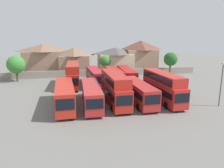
{
  "coord_description": "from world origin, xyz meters",
  "views": [
    {
      "loc": [
        -6.49,
        -31.08,
        10.51
      ],
      "look_at": [
        0.0,
        3.0,
        2.57
      ],
      "focal_mm": 33.59,
      "sensor_mm": 36.0,
      "label": 1
    }
  ],
  "objects_px": {
    "bus_6": "(73,73)",
    "tree_left_of_lot": "(171,59)",
    "bus_3": "(115,87)",
    "lamp_post_lot_edge": "(221,82)",
    "bus_5": "(163,85)",
    "bus_9": "(126,75)",
    "house_terrace_left": "(44,59)",
    "tree_right_of_lot": "(16,65)",
    "house_terrace_right": "(115,60)",
    "bus_8": "(114,76)",
    "tree_behind_wall": "(105,61)",
    "house_terrace_centre": "(74,60)",
    "bus_4": "(138,91)",
    "bus_7": "(95,76)",
    "bus_1": "(65,94)",
    "house_terrace_far_right": "(141,56)",
    "bus_2": "(91,94)"
  },
  "relations": [
    {
      "from": "bus_6",
      "to": "house_terrace_centre",
      "type": "xyz_separation_m",
      "value": [
        0.47,
        16.16,
        0.98
      ]
    },
    {
      "from": "bus_7",
      "to": "tree_right_of_lot",
      "type": "distance_m",
      "value": 19.17
    },
    {
      "from": "bus_9",
      "to": "house_terrace_centre",
      "type": "bearing_deg",
      "value": -141.52
    },
    {
      "from": "house_terrace_left",
      "to": "house_terrace_right",
      "type": "height_order",
      "value": "house_terrace_left"
    },
    {
      "from": "bus_7",
      "to": "bus_3",
      "type": "bearing_deg",
      "value": 2.83
    },
    {
      "from": "house_terrace_right",
      "to": "lamp_post_lot_edge",
      "type": "xyz_separation_m",
      "value": [
        9.4,
        -33.48,
        0.08
      ]
    },
    {
      "from": "house_terrace_left",
      "to": "tree_behind_wall",
      "type": "bearing_deg",
      "value": -15.46
    },
    {
      "from": "bus_9",
      "to": "tree_right_of_lot",
      "type": "bearing_deg",
      "value": -102.66
    },
    {
      "from": "house_terrace_centre",
      "to": "lamp_post_lot_edge",
      "type": "distance_m",
      "value": 40.14
    },
    {
      "from": "bus_2",
      "to": "bus_3",
      "type": "relative_size",
      "value": 1.05
    },
    {
      "from": "bus_6",
      "to": "bus_9",
      "type": "distance_m",
      "value": 11.88
    },
    {
      "from": "house_terrace_far_right",
      "to": "tree_right_of_lot",
      "type": "height_order",
      "value": "house_terrace_far_right"
    },
    {
      "from": "bus_4",
      "to": "lamp_post_lot_edge",
      "type": "bearing_deg",
      "value": 68.77
    },
    {
      "from": "bus_5",
      "to": "tree_right_of_lot",
      "type": "height_order",
      "value": "tree_right_of_lot"
    },
    {
      "from": "bus_5",
      "to": "lamp_post_lot_edge",
      "type": "xyz_separation_m",
      "value": [
        7.55,
        -3.9,
        1.12
      ]
    },
    {
      "from": "bus_7",
      "to": "tree_right_of_lot",
      "type": "bearing_deg",
      "value": -114.95
    },
    {
      "from": "bus_6",
      "to": "tree_left_of_lot",
      "type": "distance_m",
      "value": 27.58
    },
    {
      "from": "bus_9",
      "to": "lamp_post_lot_edge",
      "type": "xyz_separation_m",
      "value": [
        9.99,
        -17.95,
        1.85
      ]
    },
    {
      "from": "house_terrace_left",
      "to": "house_terrace_right",
      "type": "relative_size",
      "value": 1.11
    },
    {
      "from": "house_terrace_right",
      "to": "tree_right_of_lot",
      "type": "bearing_deg",
      "value": -161.5
    },
    {
      "from": "bus_3",
      "to": "bus_7",
      "type": "height_order",
      "value": "bus_3"
    },
    {
      "from": "bus_7",
      "to": "tree_behind_wall",
      "type": "relative_size",
      "value": 2.15
    },
    {
      "from": "bus_9",
      "to": "house_terrace_left",
      "type": "relative_size",
      "value": 1.07
    },
    {
      "from": "bus_7",
      "to": "lamp_post_lot_edge",
      "type": "xyz_separation_m",
      "value": [
        17.09,
        -18.08,
        1.84
      ]
    },
    {
      "from": "house_terrace_left",
      "to": "tree_left_of_lot",
      "type": "height_order",
      "value": "house_terrace_left"
    },
    {
      "from": "house_terrace_right",
      "to": "tree_left_of_lot",
      "type": "distance_m",
      "value": 15.77
    },
    {
      "from": "bus_8",
      "to": "tree_behind_wall",
      "type": "distance_m",
      "value": 12.92
    },
    {
      "from": "house_terrace_right",
      "to": "lamp_post_lot_edge",
      "type": "height_order",
      "value": "house_terrace_right"
    },
    {
      "from": "bus_1",
      "to": "house_terrace_centre",
      "type": "xyz_separation_m",
      "value": [
        1.86,
        30.01,
        1.73
      ]
    },
    {
      "from": "bus_3",
      "to": "lamp_post_lot_edge",
      "type": "distance_m",
      "value": 16.06
    },
    {
      "from": "bus_5",
      "to": "tree_right_of_lot",
      "type": "xyz_separation_m",
      "value": [
        -27.31,
        21.07,
        1.33
      ]
    },
    {
      "from": "lamp_post_lot_edge",
      "to": "bus_9",
      "type": "bearing_deg",
      "value": 119.11
    },
    {
      "from": "tree_right_of_lot",
      "to": "house_terrace_left",
      "type": "bearing_deg",
      "value": 63.86
    },
    {
      "from": "bus_3",
      "to": "house_terrace_left",
      "type": "bearing_deg",
      "value": -156.5
    },
    {
      "from": "house_terrace_left",
      "to": "tree_behind_wall",
      "type": "xyz_separation_m",
      "value": [
        16.94,
        -4.69,
        -0.52
      ]
    },
    {
      "from": "bus_3",
      "to": "house_terrace_left",
      "type": "xyz_separation_m",
      "value": [
        -14.38,
        31.0,
        1.5
      ]
    },
    {
      "from": "bus_4",
      "to": "house_terrace_right",
      "type": "relative_size",
      "value": 1.15
    },
    {
      "from": "bus_4",
      "to": "bus_8",
      "type": "bearing_deg",
      "value": -176.67
    },
    {
      "from": "bus_5",
      "to": "lamp_post_lot_edge",
      "type": "bearing_deg",
      "value": 59.53
    },
    {
      "from": "bus_5",
      "to": "bus_7",
      "type": "height_order",
      "value": "bus_5"
    },
    {
      "from": "tree_right_of_lot",
      "to": "lamp_post_lot_edge",
      "type": "bearing_deg",
      "value": -35.61
    },
    {
      "from": "bus_9",
      "to": "house_terrace_far_right",
      "type": "height_order",
      "value": "house_terrace_far_right"
    },
    {
      "from": "bus_4",
      "to": "house_terrace_centre",
      "type": "relative_size",
      "value": 1.35
    },
    {
      "from": "bus_9",
      "to": "house_terrace_right",
      "type": "height_order",
      "value": "house_terrace_right"
    },
    {
      "from": "bus_2",
      "to": "bus_1",
      "type": "bearing_deg",
      "value": -90.52
    },
    {
      "from": "house_terrace_centre",
      "to": "bus_2",
      "type": "bearing_deg",
      "value": -85.95
    },
    {
      "from": "tree_behind_wall",
      "to": "tree_left_of_lot",
      "type": "bearing_deg",
      "value": -14.53
    },
    {
      "from": "lamp_post_lot_edge",
      "to": "bus_8",
      "type": "bearing_deg",
      "value": 126.09
    },
    {
      "from": "house_terrace_left",
      "to": "bus_5",
      "type": "bearing_deg",
      "value": -54.49
    },
    {
      "from": "house_terrace_left",
      "to": "lamp_post_lot_edge",
      "type": "distance_m",
      "value": 46.12
    }
  ]
}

